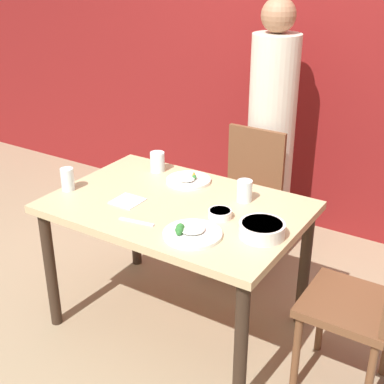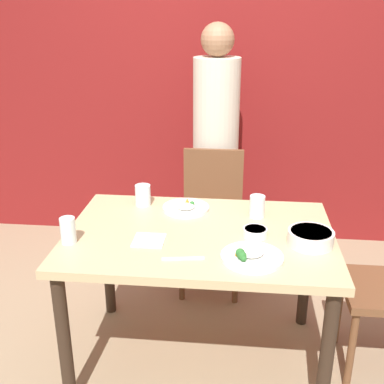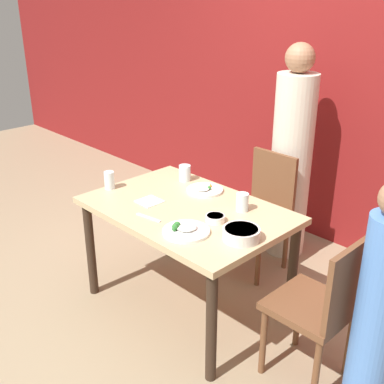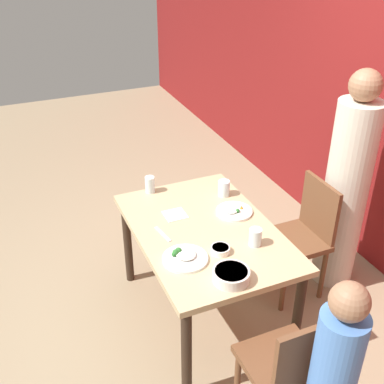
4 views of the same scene
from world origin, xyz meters
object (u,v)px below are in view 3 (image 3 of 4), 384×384
at_px(chair_child_spot, 322,305).
at_px(person_child, 377,312).
at_px(chair_adult_spot, 262,207).
at_px(person_adult, 291,161).
at_px(glass_water_tall, 242,202).
at_px(bowl_curry, 241,234).
at_px(plate_rice_adult, 205,190).

bearing_deg(chair_child_spot, person_child, 90.00).
height_order(chair_adult_spot, person_adult, person_adult).
bearing_deg(chair_child_spot, glass_water_tall, -103.63).
bearing_deg(bowl_curry, plate_rice_adult, 151.20).
bearing_deg(glass_water_tall, chair_child_spot, -13.63).
bearing_deg(plate_rice_adult, chair_child_spot, -11.55).
bearing_deg(person_adult, plate_rice_adult, -97.25).
height_order(chair_child_spot, plate_rice_adult, chair_child_spot).
xyz_separation_m(person_child, plate_rice_adult, (-1.33, 0.22, 0.14)).
relative_size(chair_adult_spot, plate_rice_adult, 3.64).
bearing_deg(plate_rice_adult, person_child, -9.19).
distance_m(chair_child_spot, person_adult, 1.44).
xyz_separation_m(chair_child_spot, person_child, (0.28, 0.00, 0.11)).
bearing_deg(chair_adult_spot, plate_rice_adult, -101.86).
bearing_deg(person_child, bowl_curry, -171.41).
bearing_deg(chair_adult_spot, person_child, -30.36).
xyz_separation_m(person_adult, glass_water_tall, (0.26, -0.88, 0.02)).
xyz_separation_m(plate_rice_adult, glass_water_tall, (0.36, -0.05, 0.04)).
xyz_separation_m(chair_adult_spot, person_adult, (-0.00, 0.33, 0.28)).
height_order(bowl_curry, glass_water_tall, glass_water_tall).
height_order(person_child, glass_water_tall, person_child).
relative_size(person_adult, person_child, 1.31).
height_order(chair_child_spot, bowl_curry, chair_child_spot).
relative_size(chair_child_spot, person_child, 0.70).
height_order(chair_child_spot, person_child, person_child).
relative_size(chair_adult_spot, glass_water_tall, 7.92).
bearing_deg(glass_water_tall, person_adult, 106.44).
height_order(person_child, plate_rice_adult, person_child).
relative_size(person_adult, bowl_curry, 7.98).
height_order(person_adult, plate_rice_adult, person_adult).
relative_size(chair_adult_spot, chair_child_spot, 1.00).
bearing_deg(glass_water_tall, bowl_curry, -50.46).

